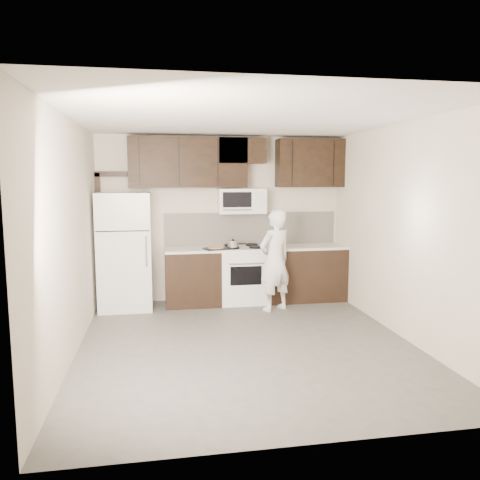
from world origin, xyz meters
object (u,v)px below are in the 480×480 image
object	(u,v)px
stove	(243,274)
person	(275,260)
microwave	(241,201)
refrigerator	(125,251)

from	to	relation	value
stove	person	distance (m)	0.75
stove	person	xyz separation A→B (m)	(0.40, -0.55, 0.32)
stove	person	bearing A→B (deg)	-53.88
microwave	person	distance (m)	1.17
microwave	person	bearing A→B (deg)	-58.98
stove	person	world-z (taller)	person
refrigerator	person	distance (m)	2.31
stove	microwave	distance (m)	1.20
microwave	refrigerator	xyz separation A→B (m)	(-1.85, -0.17, -0.75)
refrigerator	stove	bearing A→B (deg)	1.51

